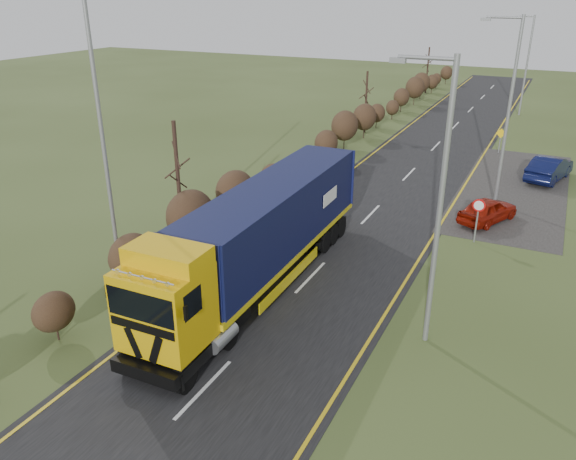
{
  "coord_description": "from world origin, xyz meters",
  "views": [
    {
      "loc": [
        8.33,
        -15.24,
        11.19
      ],
      "look_at": [
        -1.06,
        4.02,
        1.99
      ],
      "focal_mm": 35.0,
      "sensor_mm": 36.0,
      "label": 1
    }
  ],
  "objects_px": {
    "lorry": "(261,233)",
    "streetlight_near": "(437,196)",
    "car_blue_sedan": "(549,168)",
    "car_red_hatchback": "(488,210)",
    "speed_sign": "(478,213)"
  },
  "relations": [
    {
      "from": "car_blue_sedan",
      "to": "speed_sign",
      "type": "xyz_separation_m",
      "value": [
        -2.64,
        -11.98,
        0.76
      ]
    },
    {
      "from": "lorry",
      "to": "car_red_hatchback",
      "type": "bearing_deg",
      "value": 56.21
    },
    {
      "from": "car_red_hatchback",
      "to": "car_blue_sedan",
      "type": "relative_size",
      "value": 0.81
    },
    {
      "from": "car_blue_sedan",
      "to": "streetlight_near",
      "type": "bearing_deg",
      "value": 96.69
    },
    {
      "from": "lorry",
      "to": "speed_sign",
      "type": "bearing_deg",
      "value": 48.42
    },
    {
      "from": "car_red_hatchback",
      "to": "car_blue_sedan",
      "type": "height_order",
      "value": "car_blue_sedan"
    },
    {
      "from": "car_blue_sedan",
      "to": "speed_sign",
      "type": "distance_m",
      "value": 12.29
    },
    {
      "from": "car_blue_sedan",
      "to": "speed_sign",
      "type": "relative_size",
      "value": 2.12
    },
    {
      "from": "lorry",
      "to": "car_blue_sedan",
      "type": "xyz_separation_m",
      "value": [
        9.76,
        20.25,
        -1.59
      ]
    },
    {
      "from": "car_red_hatchback",
      "to": "streetlight_near",
      "type": "distance_m",
      "value": 12.98
    },
    {
      "from": "car_blue_sedan",
      "to": "streetlight_near",
      "type": "distance_m",
      "value": 21.82
    },
    {
      "from": "lorry",
      "to": "streetlight_near",
      "type": "bearing_deg",
      "value": -8.29
    },
    {
      "from": "speed_sign",
      "to": "streetlight_near",
      "type": "bearing_deg",
      "value": -91.94
    },
    {
      "from": "streetlight_near",
      "to": "car_blue_sedan",
      "type": "bearing_deg",
      "value": 82.05
    },
    {
      "from": "car_blue_sedan",
      "to": "streetlight_near",
      "type": "xyz_separation_m",
      "value": [
        -2.95,
        -21.14,
        4.5
      ]
    }
  ]
}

